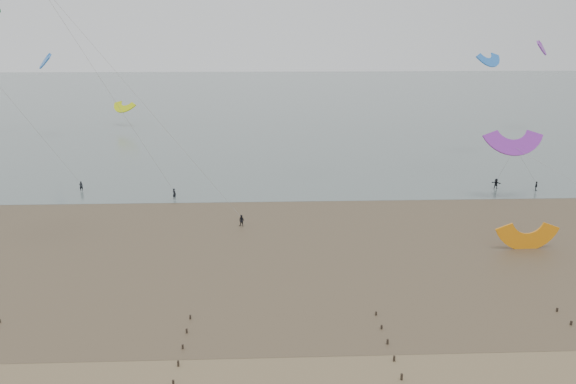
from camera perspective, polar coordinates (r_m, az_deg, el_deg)
The scene contains 5 objects.
sea_and_shore at distance 76.06m, azimuth -0.30°, elevation -4.46°, with size 500.00×665.00×0.03m.
kitesurfer_lead at distance 93.84m, azimuth -11.48°, elevation -0.18°, with size 0.68×0.45×1.86m, color black.
kitesurfers at distance 97.20m, azimuth 19.62°, elevation -0.27°, with size 99.02×20.25×1.89m.
grounded_kite at distance 77.75m, azimuth 23.00°, elevation -5.34°, with size 6.80×3.56×5.18m, color orange, non-canonical shape.
kites_airborne at distance 126.54m, azimuth -0.83°, elevation 13.48°, with size 213.65×105.08×40.09m.
Camera 1 is at (-6.60, -36.78, 26.69)m, focal length 35.00 mm.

